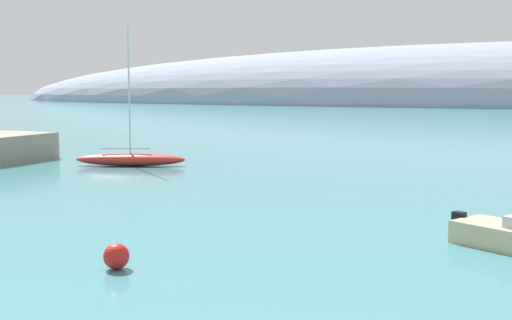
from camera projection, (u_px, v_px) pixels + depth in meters
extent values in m
ellipsoid|color=red|center=(130.00, 160.00, 47.86)|extent=(7.86, 4.27, 0.89)
cylinder|color=silver|center=(129.00, 90.00, 47.32)|extent=(0.13, 0.13, 8.88)
cube|color=silver|center=(125.00, 148.00, 47.79)|extent=(3.31, 1.34, 0.10)
cube|color=#C6B284|center=(508.00, 236.00, 23.78)|extent=(4.08, 3.45, 0.81)
cube|color=black|center=(459.00, 221.00, 25.36)|extent=(0.56, 0.53, 0.73)
sphere|color=red|center=(116.00, 256.00, 21.01)|extent=(0.81, 0.81, 0.81)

